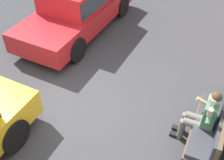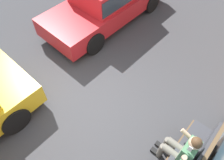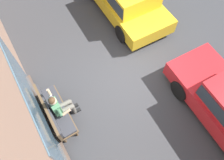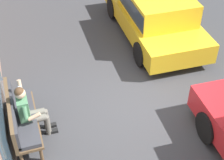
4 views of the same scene
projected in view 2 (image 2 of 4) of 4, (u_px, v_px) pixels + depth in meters
The scene contains 3 objects.
ground_plane at pixel (79, 98), 5.62m from camera, with size 60.00×60.00×0.00m, color #38383A.
bench at pixel (191, 160), 4.09m from camera, with size 1.74×0.55×1.02m.
person_on_phone at pixel (182, 150), 4.09m from camera, with size 0.73×0.74×1.36m.
Camera 2 is at (1.74, 2.60, 4.77)m, focal length 35.00 mm.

